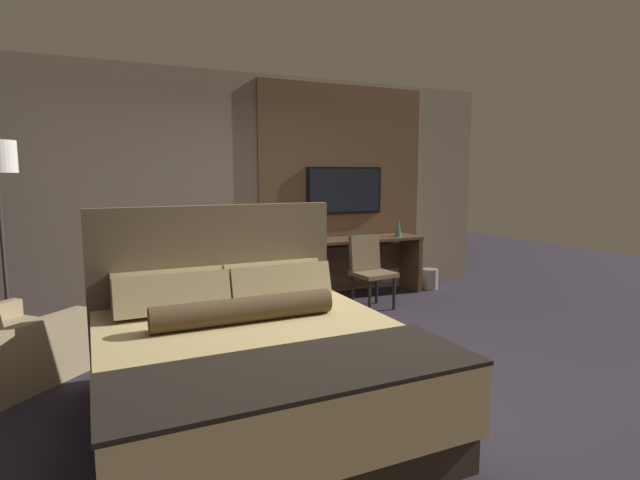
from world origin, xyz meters
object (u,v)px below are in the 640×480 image
(bed, at_px, (253,364))
(desk_chair, at_px, (369,265))
(vase_tall, at_px, (319,226))
(book, at_px, (362,237))
(tv, at_px, (345,190))
(waste_bin, at_px, (430,279))
(desk, at_px, (352,256))
(vase_short, at_px, (398,227))
(armchair_by_window, at_px, (4,351))

(bed, height_order, desk_chair, bed)
(vase_tall, distance_m, book, 0.67)
(tv, height_order, waste_bin, tv)
(tv, height_order, vase_tall, tv)
(bed, xyz_separation_m, tv, (2.21, 2.91, 1.00))
(book, bearing_deg, desk_chair, -110.87)
(desk_chair, distance_m, book, 0.66)
(tv, relative_size, waste_bin, 3.93)
(desk_chair, bearing_deg, desk, 75.49)
(tv, xyz_separation_m, vase_short, (0.64, -0.33, -0.49))
(bed, xyz_separation_m, vase_short, (2.85, 2.59, 0.52))
(tv, bearing_deg, bed, -127.17)
(tv, xyz_separation_m, armchair_by_window, (-3.76, -1.55, -1.12))
(bed, height_order, tv, tv)
(vase_short, bearing_deg, bed, -137.78)
(desk, height_order, armchair_by_window, desk)
(tv, distance_m, desk_chair, 1.20)
(desk_chair, relative_size, book, 3.72)
(bed, xyz_separation_m, armchair_by_window, (-1.55, 1.36, -0.12))
(vase_tall, bearing_deg, desk_chair, -50.29)
(bed, distance_m, vase_short, 3.88)
(vase_short, bearing_deg, book, 172.61)
(waste_bin, bearing_deg, desk_chair, -160.02)
(bed, relative_size, desk, 1.11)
(bed, bearing_deg, waste_bin, 37.13)
(vase_tall, bearing_deg, desk, 9.79)
(bed, bearing_deg, armchair_by_window, 138.73)
(bed, xyz_separation_m, waste_bin, (3.37, 2.55, -0.23))
(desk, relative_size, waste_bin, 6.70)
(book, bearing_deg, waste_bin, -5.50)
(bed, distance_m, armchair_by_window, 2.06)
(desk, distance_m, vase_short, 0.75)
(tv, relative_size, book, 4.75)
(bed, relative_size, tv, 1.89)
(tv, xyz_separation_m, desk_chair, (-0.09, -0.82, -0.87))
(desk, height_order, desk_chair, desk_chair)
(tv, height_order, vase_short, tv)
(vase_tall, bearing_deg, book, 3.74)
(vase_tall, relative_size, book, 1.66)
(desk, distance_m, tv, 0.88)
(armchair_by_window, distance_m, book, 4.12)
(armchair_by_window, relative_size, book, 4.86)
(armchair_by_window, distance_m, vase_short, 4.61)
(bed, distance_m, desk, 3.49)
(desk_chair, height_order, waste_bin, desk_chair)
(vase_tall, distance_m, vase_short, 1.17)
(desk_chair, distance_m, vase_tall, 0.81)
(bed, height_order, waste_bin, bed)
(tv, distance_m, vase_tall, 0.73)
(vase_tall, height_order, book, vase_tall)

